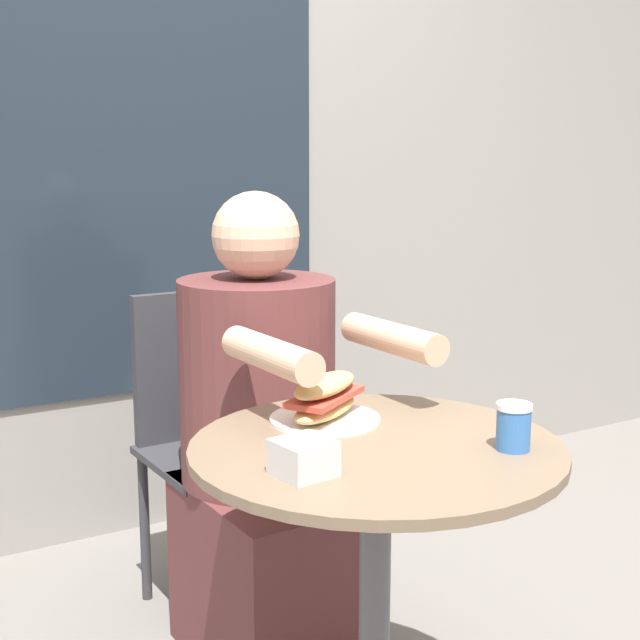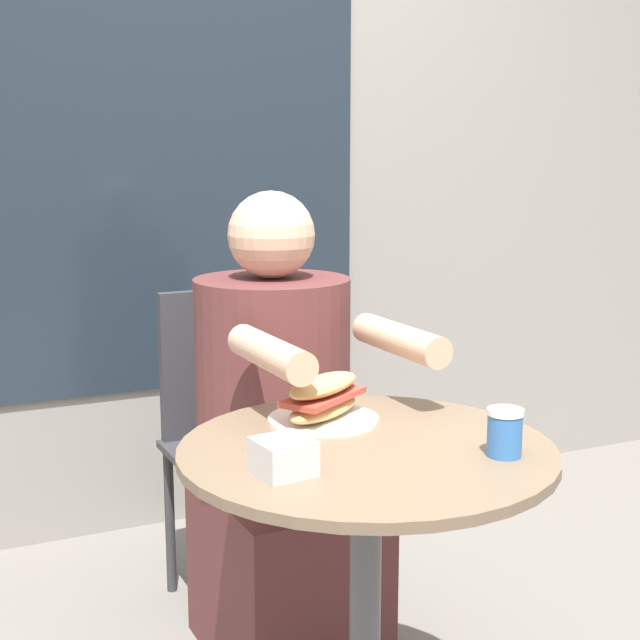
{
  "view_description": "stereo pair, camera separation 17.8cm",
  "coord_description": "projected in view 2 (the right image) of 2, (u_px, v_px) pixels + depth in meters",
  "views": [
    {
      "loc": [
        -0.89,
        -1.3,
        1.25
      ],
      "look_at": [
        0.0,
        0.21,
        0.92
      ],
      "focal_mm": 50.0,
      "sensor_mm": 36.0,
      "label": 1
    },
    {
      "loc": [
        -0.73,
        -1.38,
        1.25
      ],
      "look_at": [
        0.0,
        0.21,
        0.92
      ],
      "focal_mm": 50.0,
      "sensor_mm": 36.0,
      "label": 2
    }
  ],
  "objects": [
    {
      "name": "diner_chair",
      "position": [
        231.0,
        416.0,
        2.49
      ],
      "size": [
        0.39,
        0.39,
        0.87
      ],
      "rotation": [
        0.0,
        0.0,
        3.17
      ],
      "color": "#333338",
      "rests_on": "ground_plane"
    },
    {
      "name": "napkin_box",
      "position": [
        283.0,
        457.0,
        1.48
      ],
      "size": [
        0.1,
        0.1,
        0.06
      ],
      "rotation": [
        0.0,
        0.0,
        0.13
      ],
      "color": "silver",
      "rests_on": "cafe_table"
    },
    {
      "name": "seated_diner",
      "position": [
        280.0,
        464.0,
        2.18
      ],
      "size": [
        0.39,
        0.69,
        1.16
      ],
      "rotation": [
        0.0,
        0.0,
        3.17
      ],
      "color": "brown",
      "rests_on": "ground_plane"
    },
    {
      "name": "sandwich_on_plate",
      "position": [
        323.0,
        402.0,
        1.78
      ],
      "size": [
        0.22,
        0.22,
        0.09
      ],
      "rotation": [
        0.0,
        0.0,
        0.56
      ],
      "color": "white",
      "rests_on": "cafe_table"
    },
    {
      "name": "storefront_wall",
      "position": [
        152.0,
        104.0,
        2.84
      ],
      "size": [
        8.0,
        0.09,
        2.8
      ],
      "color": "gray",
      "rests_on": "ground_plane"
    },
    {
      "name": "drink_cup",
      "position": [
        505.0,
        432.0,
        1.57
      ],
      "size": [
        0.06,
        0.06,
        0.09
      ],
      "color": "#336BB7",
      "rests_on": "cafe_table"
    },
    {
      "name": "cafe_table",
      "position": [
        366.0,
        544.0,
        1.67
      ],
      "size": [
        0.7,
        0.7,
        0.72
      ],
      "color": "brown",
      "rests_on": "ground_plane"
    }
  ]
}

